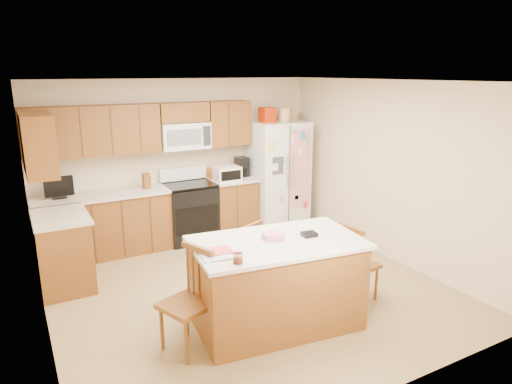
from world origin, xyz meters
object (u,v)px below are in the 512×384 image
island (277,283)px  windsor_chair_left (188,303)px  windsor_chair_back (243,261)px  windsor_chair_right (357,264)px  stove (190,211)px  refrigerator (277,174)px

island → windsor_chair_left: size_ratio=1.81×
windsor_chair_back → windsor_chair_right: 1.34m
windsor_chair_right → stove: bearing=109.8°
stove → windsor_chair_right: 2.97m
refrigerator → windsor_chair_back: size_ratio=2.20×
windsor_chair_left → windsor_chair_right: bearing=0.0°
island → windsor_chair_left: 0.97m
stove → windsor_chair_right: stove is taller
stove → refrigerator: refrigerator is taller
windsor_chair_left → refrigerator: bearing=45.9°
stove → windsor_chair_back: 2.07m
stove → windsor_chair_left: 2.99m
windsor_chair_right → windsor_chair_back: bearing=147.1°
island → windsor_chair_back: island is taller
stove → windsor_chair_right: (1.01, -2.79, -0.04)m
windsor_chair_left → windsor_chair_right: (2.08, 0.00, -0.04)m
refrigerator → windsor_chair_right: 2.83m
windsor_chair_back → windsor_chair_right: (1.12, -0.73, -0.00)m
island → windsor_chair_right: island is taller
stove → island: 2.82m
refrigerator → windsor_chair_back: (-1.69, -2.00, -0.48)m
stove → windsor_chair_left: (-1.08, -2.79, 0.00)m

